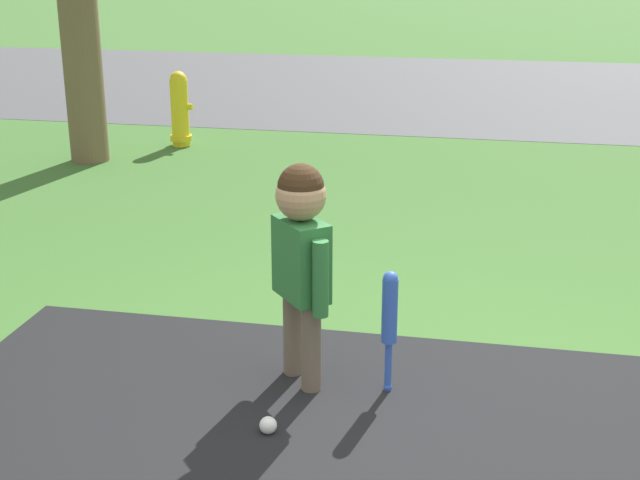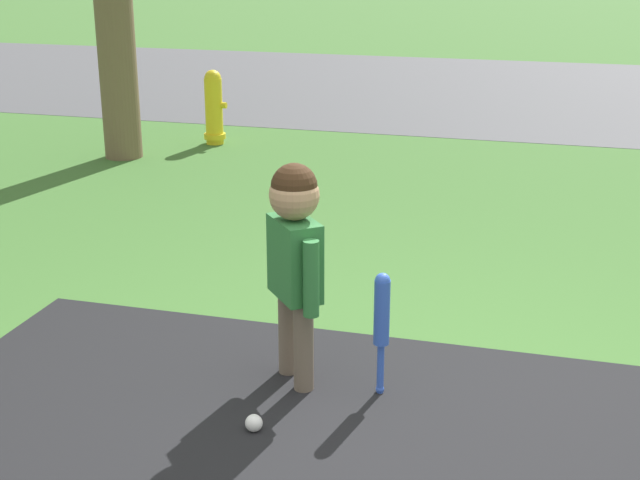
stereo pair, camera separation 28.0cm
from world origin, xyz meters
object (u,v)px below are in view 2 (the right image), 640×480
object	(u,v)px
sports_ball	(254,423)
fire_hydrant	(214,108)
baseball_bat	(382,317)
child	(295,244)

from	to	relation	value
sports_ball	fire_hydrant	world-z (taller)	fire_hydrant
baseball_bat	sports_ball	world-z (taller)	baseball_bat
fire_hydrant	child	bearing A→B (deg)	-63.83
child	sports_ball	size ratio (longest dim) A/B	14.02
baseball_bat	fire_hydrant	size ratio (longest dim) A/B	0.80
baseball_bat	sports_ball	bearing A→B (deg)	-133.56
child	sports_ball	distance (m)	0.76
sports_ball	fire_hydrant	size ratio (longest dim) A/B	0.10
child	fire_hydrant	bearing A→B (deg)	166.00
baseball_bat	fire_hydrant	xyz separation A→B (m)	(-2.54, 4.39, -0.02)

